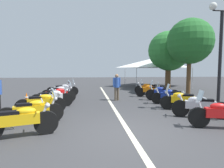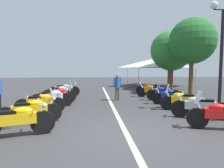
% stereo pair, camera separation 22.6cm
% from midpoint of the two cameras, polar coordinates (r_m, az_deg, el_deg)
% --- Properties ---
extents(ground_plane, '(80.00, 80.00, 0.00)m').
position_cam_midpoint_polar(ground_plane, '(5.51, 5.84, -15.37)').
color(ground_plane, '#38383A').
extents(lane_centre_stripe, '(18.78, 0.16, 0.01)m').
position_cam_midpoint_polar(lane_centre_stripe, '(10.12, 0.38, -6.12)').
color(lane_centre_stripe, beige).
rests_on(lane_centre_stripe, ground_plane).
extents(motorcycle_left_row_0, '(0.85, 2.02, 1.02)m').
position_cam_midpoint_polar(motorcycle_left_row_0, '(5.74, -26.58, -10.10)').
color(motorcycle_left_row_0, black).
rests_on(motorcycle_left_row_0, ground_plane).
extents(motorcycle_left_row_1, '(0.97, 2.07, 1.21)m').
position_cam_midpoint_polar(motorcycle_left_row_1, '(6.93, -23.16, -7.52)').
color(motorcycle_left_row_1, black).
rests_on(motorcycle_left_row_1, ground_plane).
extents(motorcycle_left_row_2, '(0.72, 2.04, 1.01)m').
position_cam_midpoint_polar(motorcycle_left_row_2, '(8.39, -20.60, -5.45)').
color(motorcycle_left_row_2, black).
rests_on(motorcycle_left_row_2, ground_plane).
extents(motorcycle_left_row_3, '(0.70, 2.06, 1.02)m').
position_cam_midpoint_polar(motorcycle_left_row_3, '(9.63, -17.53, -4.07)').
color(motorcycle_left_row_3, black).
rests_on(motorcycle_left_row_3, ground_plane).
extents(motorcycle_left_row_4, '(1.02, 2.09, 1.21)m').
position_cam_midpoint_polar(motorcycle_left_row_4, '(10.74, -16.04, -3.17)').
color(motorcycle_left_row_4, black).
rests_on(motorcycle_left_row_4, ground_plane).
extents(motorcycle_left_row_5, '(0.75, 2.01, 1.20)m').
position_cam_midpoint_polar(motorcycle_left_row_5, '(12.13, -15.54, -2.33)').
color(motorcycle_left_row_5, black).
rests_on(motorcycle_left_row_5, ground_plane).
extents(motorcycle_left_row_6, '(0.66, 2.21, 1.22)m').
position_cam_midpoint_polar(motorcycle_left_row_6, '(13.39, -14.20, -1.61)').
color(motorcycle_left_row_6, black).
rests_on(motorcycle_left_row_6, ground_plane).
extents(motorcycle_right_row_0, '(0.89, 2.14, 1.22)m').
position_cam_midpoint_polar(motorcycle_right_row_0, '(6.76, 32.03, -8.11)').
color(motorcycle_right_row_0, black).
rests_on(motorcycle_right_row_0, ground_plane).
extents(motorcycle_right_row_1, '(1.02, 1.99, 1.01)m').
position_cam_midpoint_polar(motorcycle_right_row_1, '(7.82, 26.35, -6.32)').
color(motorcycle_right_row_1, black).
rests_on(motorcycle_right_row_1, ground_plane).
extents(motorcycle_right_row_2, '(0.88, 1.99, 1.21)m').
position_cam_midpoint_polar(motorcycle_right_row_2, '(9.05, 21.72, -4.73)').
color(motorcycle_right_row_2, black).
rests_on(motorcycle_right_row_2, ground_plane).
extents(motorcycle_right_row_3, '(1.02, 2.05, 1.20)m').
position_cam_midpoint_polar(motorcycle_right_row_3, '(10.29, 18.75, -3.60)').
color(motorcycle_right_row_3, black).
rests_on(motorcycle_right_row_3, ground_plane).
extents(motorcycle_right_row_4, '(0.86, 2.00, 1.22)m').
position_cam_midpoint_polar(motorcycle_right_row_4, '(11.45, 16.24, -2.67)').
color(motorcycle_right_row_4, black).
rests_on(motorcycle_right_row_4, ground_plane).
extents(motorcycle_right_row_5, '(0.94, 2.10, 1.21)m').
position_cam_midpoint_polar(motorcycle_right_row_5, '(12.72, 13.02, -1.95)').
color(motorcycle_right_row_5, black).
rests_on(motorcycle_right_row_5, ground_plane).
extents(motorcycle_right_row_6, '(1.07, 2.04, 1.01)m').
position_cam_midpoint_polar(motorcycle_right_row_6, '(13.89, 12.34, -1.41)').
color(motorcycle_right_row_6, black).
rests_on(motorcycle_right_row_6, ground_plane).
extents(street_lamp_twin_globe, '(0.32, 1.22, 4.81)m').
position_cam_midpoint_polar(street_lamp_twin_globe, '(9.62, 31.76, 12.33)').
color(street_lamp_twin_globe, black).
rests_on(street_lamp_twin_globe, ground_plane).
extents(traffic_cone_0, '(0.36, 0.36, 0.61)m').
position_cam_midpoint_polar(traffic_cone_0, '(11.30, -24.36, -3.93)').
color(traffic_cone_0, orange).
rests_on(traffic_cone_0, ground_plane).
extents(bystander_2, '(0.32, 0.49, 1.61)m').
position_cam_midpoint_polar(bystander_2, '(11.06, 2.25, -0.34)').
color(bystander_2, brown).
rests_on(bystander_2, ground_plane).
extents(roadside_tree_0, '(3.45, 3.45, 5.75)m').
position_cam_midpoint_polar(roadside_tree_0, '(15.44, 24.14, 12.08)').
color(roadside_tree_0, brown).
rests_on(roadside_tree_0, ground_plane).
extents(roadside_tree_1, '(3.51, 3.51, 5.38)m').
position_cam_midpoint_polar(roadside_tree_1, '(17.67, 18.02, 9.93)').
color(roadside_tree_1, brown).
rests_on(roadside_tree_1, ground_plane).
extents(roadside_tree_2, '(3.46, 3.46, 5.23)m').
position_cam_midpoint_polar(roadside_tree_2, '(17.76, 18.57, 9.49)').
color(roadside_tree_2, brown).
rests_on(roadside_tree_2, ground_plane).
extents(event_tent, '(6.33, 6.33, 3.20)m').
position_cam_midpoint_polar(event_tent, '(21.09, 14.34, 6.48)').
color(event_tent, white).
rests_on(event_tent, ground_plane).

